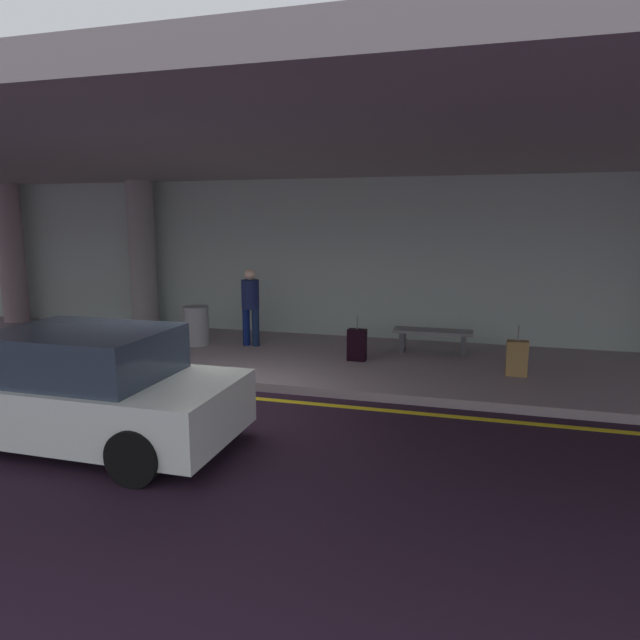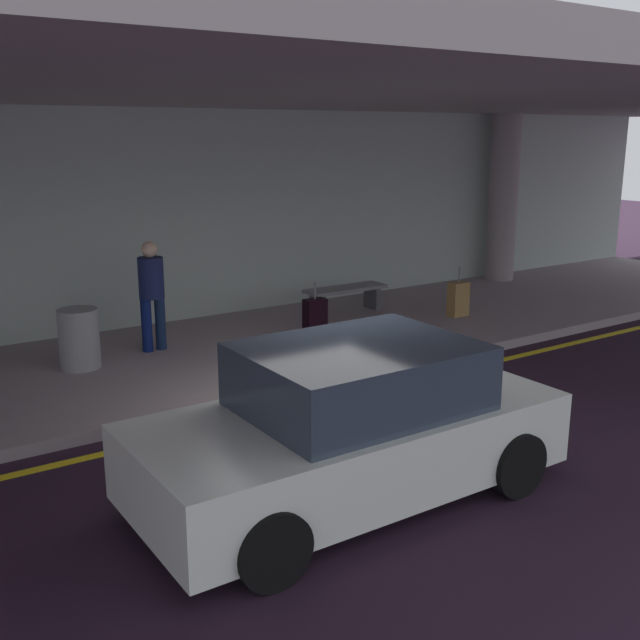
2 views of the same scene
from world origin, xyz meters
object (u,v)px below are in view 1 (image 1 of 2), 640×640
suitcase_upright_primary (517,358)px  car_white (82,390)px  bench_metal (433,336)px  support_column_far_left (11,254)px  support_column_left_mid (143,256)px  trash_bin_steel (196,326)px  person_waiting_for_ride (250,302)px  suitcase_upright_secondary (357,345)px

suitcase_upright_primary → car_white: bearing=-125.8°
bench_metal → car_white: bearing=-125.2°
support_column_far_left → car_white: support_column_far_left is taller
car_white → suitcase_upright_primary: (5.55, 4.32, -0.25)m
car_white → bench_metal: car_white is taller
support_column_left_mid → trash_bin_steel: (2.12, -1.34, -1.40)m
suitcase_upright_primary → trash_bin_steel: suitcase_upright_primary is taller
support_column_far_left → support_column_left_mid: same height
suitcase_upright_primary → trash_bin_steel: (-6.63, 0.72, 0.11)m
support_column_far_left → support_column_left_mid: (4.00, 0.00, 0.00)m
support_column_left_mid → person_waiting_for_ride: support_column_left_mid is taller
suitcase_upright_primary → suitcase_upright_secondary: bearing=-169.3°
person_waiting_for_ride → bench_metal: 3.94m
person_waiting_for_ride → bench_metal: person_waiting_for_ride is taller
support_column_left_mid → suitcase_upright_secondary: support_column_left_mid is taller
support_column_far_left → car_white: 9.69m
support_column_far_left → suitcase_upright_secondary: bearing=-10.2°
suitcase_upright_secondary → support_column_left_mid: bearing=162.3°
person_waiting_for_ride → suitcase_upright_secondary: person_waiting_for_ride is taller
suitcase_upright_secondary → bench_metal: suitcase_upright_secondary is taller
support_column_far_left → person_waiting_for_ride: support_column_far_left is taller
car_white → bench_metal: (4.00, 5.66, -0.21)m
car_white → person_waiting_for_ride: 5.30m
support_column_left_mid → car_white: 7.24m
car_white → trash_bin_steel: car_white is taller
support_column_left_mid → bench_metal: 7.37m
suitcase_upright_primary → bench_metal: size_ratio=0.56×
person_waiting_for_ride → suitcase_upright_secondary: size_ratio=1.87×
bench_metal → support_column_left_mid: bearing=174.3°
support_column_far_left → person_waiting_for_ride: size_ratio=2.17×
car_white → support_column_left_mid: bearing=115.4°
support_column_far_left → person_waiting_for_ride: (7.32, -1.10, -0.86)m
car_white → person_waiting_for_ride: (0.13, 5.28, 0.40)m
suitcase_upright_secondary → trash_bin_steel: bearing=172.5°
support_column_far_left → bench_metal: support_column_far_left is taller
support_column_left_mid → bench_metal: bearing=-5.7°
bench_metal → trash_bin_steel: (-5.07, -0.62, 0.07)m
support_column_left_mid → person_waiting_for_ride: 3.60m
support_column_left_mid → suitcase_upright_secondary: (5.82, -1.77, -1.51)m
support_column_far_left → bench_metal: (11.19, -0.72, -1.47)m
person_waiting_for_ride → suitcase_upright_primary: size_ratio=1.87×
support_column_left_mid → person_waiting_for_ride: bearing=-18.3°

